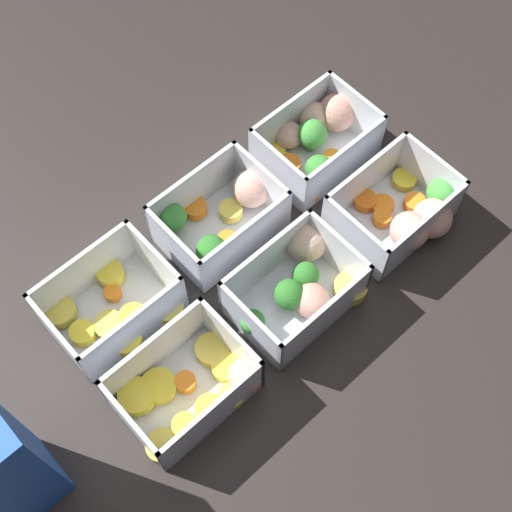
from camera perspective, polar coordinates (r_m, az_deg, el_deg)
name	(u,v)px	position (r m, az deg, el deg)	size (l,w,h in m)	color
ground_plane	(256,266)	(0.85, 0.00, -0.79)	(4.00, 4.00, 0.00)	#282321
container_near_left	(192,387)	(0.78, -5.12, -10.43)	(0.16, 0.11, 0.07)	silver
container_near_center	(300,281)	(0.81, 3.57, -2.02)	(0.16, 0.13, 0.07)	silver
container_near_right	(408,213)	(0.87, 12.04, 3.37)	(0.15, 0.12, 0.07)	silver
container_far_left	(111,307)	(0.82, -11.51, -4.05)	(0.14, 0.13, 0.07)	silver
container_far_center	(222,215)	(0.85, -2.74, 3.26)	(0.16, 0.11, 0.07)	silver
container_far_right	(316,136)	(0.92, 4.84, 9.52)	(0.16, 0.12, 0.07)	silver
juice_carton	(2,466)	(0.72, -19.66, -15.54)	(0.07, 0.07, 0.20)	blue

